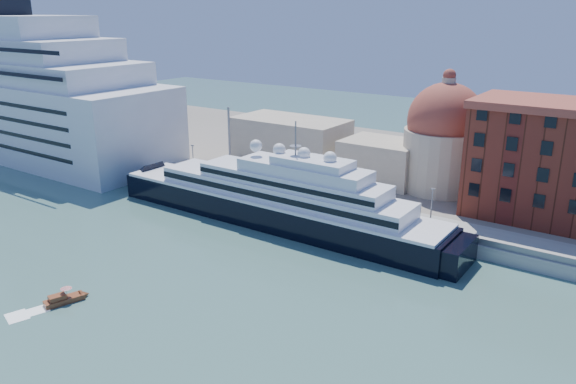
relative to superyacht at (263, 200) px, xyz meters
The scene contains 9 objects.
ground 23.58m from the superyacht, 82.93° to the right, with size 400.00×400.00×0.00m, color #3B665D.
quay 11.79m from the superyacht, 75.47° to the left, with size 180.00×10.00×2.50m, color gray.
land 52.19m from the superyacht, 86.86° to the left, with size 260.00×72.00×2.00m, color slate.
quay_fence 7.21m from the superyacht, 66.33° to the left, with size 180.00×0.10×1.20m, color slate.
superyacht is the anchor object (origin of this frame).
service_barge 29.18m from the superyacht, behind, with size 12.59×7.62×2.69m.
water_taxi 45.01m from the superyacht, 94.44° to the right, with size 3.54×5.99×2.70m.
church 36.52m from the superyacht, 75.10° to the left, with size 66.00×18.00×25.50m.
lamp_posts 14.57m from the superyacht, 136.64° to the left, with size 120.80×2.40×18.00m.
Camera 1 is at (63.53, -63.80, 41.70)m, focal length 35.00 mm.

